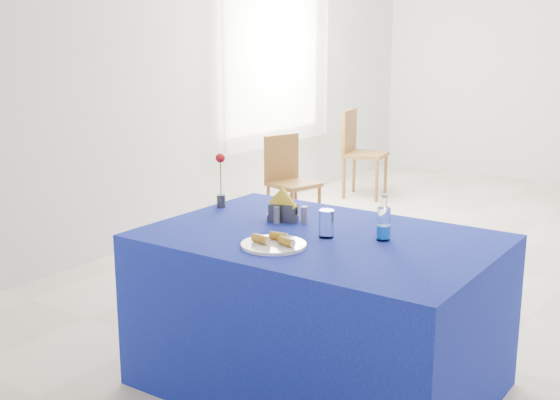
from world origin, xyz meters
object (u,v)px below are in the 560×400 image
object	(u,v)px
chair_win_a	(288,175)
water_bottle	(384,225)
chair_win_b	(358,147)
plate	(274,245)
blue_table	(319,311)

from	to	relation	value
chair_win_a	water_bottle	bearing A→B (deg)	-121.94
water_bottle	chair_win_b	bearing A→B (deg)	119.76
water_bottle	chair_win_b	xyz separation A→B (m)	(-2.11, 3.70, -0.30)
plate	chair_win_b	bearing A→B (deg)	113.42
blue_table	water_bottle	distance (m)	0.54
plate	chair_win_a	world-z (taller)	chair_win_a
chair_win_a	chair_win_b	bearing A→B (deg)	20.01
chair_win_a	chair_win_b	world-z (taller)	chair_win_b
blue_table	chair_win_b	size ratio (longest dim) A/B	1.74
chair_win_b	blue_table	bearing A→B (deg)	-165.64
plate	water_bottle	size ratio (longest dim) A/B	1.35
chair_win_b	water_bottle	bearing A→B (deg)	-161.70
chair_win_b	plate	bearing A→B (deg)	-168.04
water_bottle	chair_win_b	distance (m)	4.27
plate	blue_table	size ratio (longest dim) A/B	0.18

